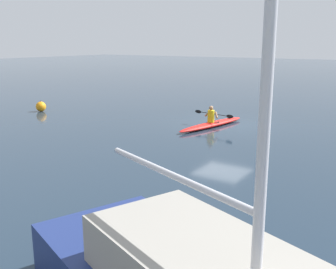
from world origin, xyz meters
TOP-DOWN VIEW (x-y plane):
  - ground_plane at (0.00, 0.00)m, footprint 160.00×160.00m
  - kayak at (0.23, 0.83)m, footprint 1.45×4.74m
  - kayaker at (0.25, 0.91)m, footprint 2.28×0.59m
  - mooring_buoy_red_near at (10.70, 2.49)m, footprint 0.59×0.59m

SIDE VIEW (x-z plane):
  - ground_plane at x=0.00m, z-range 0.00..0.00m
  - kayak at x=0.23m, z-range 0.00..0.25m
  - mooring_buoy_red_near at x=10.70m, z-range -0.02..0.61m
  - kayaker at x=0.25m, z-range 0.19..0.99m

